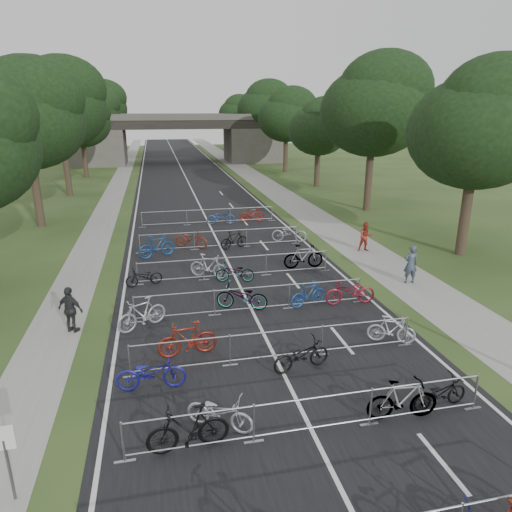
{
  "coord_description": "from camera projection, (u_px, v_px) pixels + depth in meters",
  "views": [
    {
      "loc": [
        -3.46,
        -5.45,
        7.84
      ],
      "look_at": [
        0.97,
        14.8,
        1.1
      ],
      "focal_mm": 32.0,
      "sensor_mm": 36.0,
      "label": 1
    }
  ],
  "objects": [
    {
      "name": "bike_14",
      "position": [
        308.0,
        294.0,
        18.81
      ],
      "size": [
        1.8,
        1.01,
        1.04
      ],
      "primitive_type": "imported",
      "rotation": [
        0.0,
        0.0,
        1.89
      ],
      "color": "#1A4791",
      "rests_on": "ground"
    },
    {
      "name": "barrier_row_1",
      "position": [
        314.0,
        415.0,
        11.37
      ],
      "size": [
        9.7,
        0.08,
        1.1
      ],
      "color": "#999CA1",
      "rests_on": "ground"
    },
    {
      "name": "tree_left_3",
      "position": [
        81.0,
        120.0,
        52.11
      ],
      "size": [
        6.72,
        6.72,
        10.25
      ],
      "color": "#33261C",
      "rests_on": "ground"
    },
    {
      "name": "barrier_row_5",
      "position": [
        221.0,
        239.0,
        26.61
      ],
      "size": [
        9.7,
        0.08,
        1.1
      ],
      "color": "#999CA1",
      "rests_on": "ground"
    },
    {
      "name": "tree_right_2",
      "position": [
        320.0,
        128.0,
        46.11
      ],
      "size": [
        6.16,
        6.16,
        9.39
      ],
      "color": "#33261C",
      "rests_on": "ground"
    },
    {
      "name": "bike_16",
      "position": [
        144.0,
        277.0,
        20.96
      ],
      "size": [
        1.77,
        0.94,
        0.88
      ],
      "primitive_type": "imported",
      "rotation": [
        0.0,
        0.0,
        4.93
      ],
      "color": "black",
      "rests_on": "ground"
    },
    {
      "name": "tree_left_2",
      "position": [
        60.0,
        105.0,
        40.46
      ],
      "size": [
        8.4,
        8.4,
        12.81
      ],
      "color": "#33261C",
      "rests_on": "ground"
    },
    {
      "name": "sidewalk_left",
      "position": [
        121.0,
        179.0,
        53.12
      ],
      "size": [
        2.0,
        140.0,
        0.01
      ],
      "primitive_type": "cube",
      "color": "gray",
      "rests_on": "ground"
    },
    {
      "name": "bike_20",
      "position": [
        157.0,
        246.0,
        24.94
      ],
      "size": [
        2.17,
        1.34,
        1.26
      ],
      "primitive_type": "imported",
      "rotation": [
        0.0,
        0.0,
        1.95
      ],
      "color": "navy",
      "rests_on": "ground"
    },
    {
      "name": "tree_right_5",
      "position": [
        249.0,
        119.0,
        79.55
      ],
      "size": [
        6.16,
        6.16,
        9.39
      ],
      "color": "#33261C",
      "rests_on": "ground"
    },
    {
      "name": "pedestrian_b",
      "position": [
        366.0,
        237.0,
        25.97
      ],
      "size": [
        0.91,
        0.76,
        1.69
      ],
      "primitive_type": "imported",
      "rotation": [
        0.0,
        0.0,
        -0.15
      ],
      "color": "#9B3021",
      "rests_on": "ground"
    },
    {
      "name": "bike_6",
      "position": [
        402.0,
        400.0,
        11.92
      ],
      "size": [
        1.97,
        0.73,
        1.16
      ],
      "primitive_type": "imported",
      "rotation": [
        0.0,
        0.0,
        1.47
      ],
      "color": "#999CA1",
      "rests_on": "ground"
    },
    {
      "name": "bike_7",
      "position": [
        440.0,
        393.0,
        12.4
      ],
      "size": [
        1.77,
        0.8,
        0.9
      ],
      "primitive_type": "imported",
      "rotation": [
        0.0,
        0.0,
        1.69
      ],
      "color": "black",
      "rests_on": "ground"
    },
    {
      "name": "bike_12",
      "position": [
        142.0,
        314.0,
        16.86
      ],
      "size": [
        2.0,
        1.49,
        1.2
      ],
      "primitive_type": "imported",
      "rotation": [
        0.0,
        0.0,
        5.24
      ],
      "color": "#A5A5AD",
      "rests_on": "ground"
    },
    {
      "name": "tree_right_1",
      "position": [
        376.0,
        107.0,
        34.36
      ],
      "size": [
        8.18,
        8.18,
        12.47
      ],
      "color": "#33261C",
      "rests_on": "ground"
    },
    {
      "name": "tree_left_4",
      "position": [
        93.0,
        112.0,
        63.01
      ],
      "size": [
        7.56,
        7.56,
        11.53
      ],
      "color": "#33261C",
      "rests_on": "ground"
    },
    {
      "name": "barrier_row_6",
      "position": [
        209.0,
        217.0,
        32.18
      ],
      "size": [
        9.7,
        0.08,
        1.1
      ],
      "color": "#999CA1",
      "rests_on": "ground"
    },
    {
      "name": "tree_left_5",
      "position": [
        101.0,
        106.0,
        73.9
      ],
      "size": [
        8.4,
        8.4,
        12.81
      ],
      "color": "#33261C",
      "rests_on": "ground"
    },
    {
      "name": "tree_right_0",
      "position": [
        481.0,
        127.0,
        23.51
      ],
      "size": [
        7.17,
        7.17,
        10.93
      ],
      "color": "#33261C",
      "rests_on": "ground"
    },
    {
      "name": "bike_21",
      "position": [
        191.0,
        239.0,
        26.69
      ],
      "size": [
        2.11,
        1.65,
        1.07
      ],
      "primitive_type": "imported",
      "rotation": [
        0.0,
        0.0,
        1.03
      ],
      "color": "maroon",
      "rests_on": "ground"
    },
    {
      "name": "bike_19",
      "position": [
        304.0,
        257.0,
        23.25
      ],
      "size": [
        2.08,
        0.62,
        1.25
      ],
      "primitive_type": "imported",
      "rotation": [
        0.0,
        0.0,
        1.55
      ],
      "color": "#999CA1",
      "rests_on": "ground"
    },
    {
      "name": "bike_4",
      "position": [
        188.0,
        429.0,
        10.81
      ],
      "size": [
        2.03,
        0.7,
        1.2
      ],
      "primitive_type": "imported",
      "rotation": [
        0.0,
        0.0,
        4.78
      ],
      "color": "black",
      "rests_on": "ground"
    },
    {
      "name": "bike_22",
      "position": [
        234.0,
        240.0,
        26.54
      ],
      "size": [
        1.82,
        1.03,
        1.05
      ],
      "primitive_type": "imported",
      "rotation": [
        0.0,
        0.0,
        1.9
      ],
      "color": "black",
      "rests_on": "ground"
    },
    {
      "name": "bike_23",
      "position": [
        289.0,
        233.0,
        27.91
      ],
      "size": [
        2.26,
        1.37,
        1.12
      ],
      "primitive_type": "imported",
      "rotation": [
        0.0,
        0.0,
        1.26
      ],
      "color": "gray",
      "rests_on": "ground"
    },
    {
      "name": "pedestrian_a",
      "position": [
        411.0,
        264.0,
        21.18
      ],
      "size": [
        0.71,
        0.5,
        1.85
      ],
      "primitive_type": "imported",
      "rotation": [
        0.0,
        0.0,
        3.06
      ],
      "color": "#384254",
      "rests_on": "ground"
    },
    {
      "name": "bike_9",
      "position": [
        188.0,
        339.0,
        15.0
      ],
      "size": [
        2.03,
        0.77,
        1.19
      ],
      "primitive_type": "imported",
      "rotation": [
        0.0,
        0.0,
        4.82
      ],
      "color": "maroon",
      "rests_on": "ground"
    },
    {
      "name": "bike_13",
      "position": [
        242.0,
        297.0,
        18.48
      ],
      "size": [
        2.22,
        1.43,
        1.1
      ],
      "primitive_type": "imported",
      "rotation": [
        0.0,
        0.0,
        4.35
      ],
      "color": "#999CA1",
      "rests_on": "ground"
    },
    {
      "name": "overpass_bridge",
      "position": [
        177.0,
        139.0,
        67.49
      ],
      "size": [
        31.0,
        8.0,
        7.05
      ],
      "color": "#4C4843",
      "rests_on": "ground"
    },
    {
      "name": "park_sign",
      "position": [
        5.0,
        450.0,
        9.21
      ],
      "size": [
        0.45,
        0.06,
        1.83
      ],
      "color": "#4C4C51",
      "rests_on": "ground"
    },
    {
      "name": "bike_10",
      "position": [
        301.0,
        355.0,
        14.21
      ],
      "size": [
        2.02,
        1.04,
        1.01
      ],
      "primitive_type": "imported",
      "rotation": [
        0.0,
        0.0,
        1.77
      ],
      "color": "black",
      "rests_on": "ground"
    },
    {
      "name": "bike_27",
      "position": [
        252.0,
        214.0,
        32.86
      ],
      "size": [
        1.81,
        0.53,
        1.08
      ],
      "primitive_type": "imported",
      "rotation": [
        0.0,
        0.0,
        1.58
      ],
      "color": "maroon",
      "rests_on": "ground"
    },
    {
      "name": "road",
      "position": [
        185.0,
        177.0,
        54.64
      ],
      "size": [
        11.0,
        140.0,
        0.01
      ],
      "primitive_type": "cube",
      "color": "black",
      "rests_on": "ground"
    },
    {
      "name": "bike_8",
      "position": [
        151.0,
        373.0,
        13.21
      ],
      "size": [
        2.06,
        0.81,
        1.06
      ],
      "primitive_type": "imported",
      "rotation": [
        0.0,
        0.0,
        1.52
      ],
      "color": "navy",
      "rests_on": "ground"
    },
    {
      "name": "tree_right_3",
      "position": [
        287.0,
        116.0,
        56.96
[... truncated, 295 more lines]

